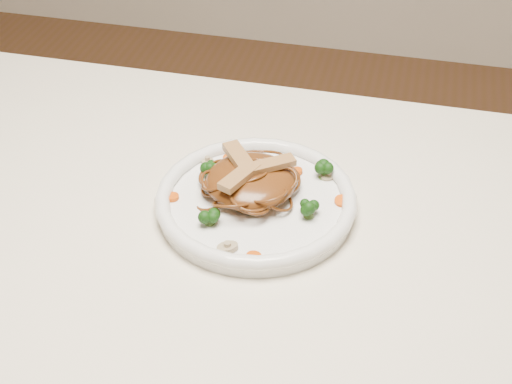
# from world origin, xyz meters

# --- Properties ---
(table) EXTENTS (1.20, 0.80, 0.75)m
(table) POSITION_xyz_m (0.00, 0.00, 0.65)
(table) COLOR beige
(table) RESTS_ON ground
(plate) EXTENTS (0.34, 0.34, 0.02)m
(plate) POSITION_xyz_m (0.01, 0.08, 0.76)
(plate) COLOR white
(plate) RESTS_ON table
(noodle_mound) EXTENTS (0.14, 0.14, 0.04)m
(noodle_mound) POSITION_xyz_m (-0.00, 0.09, 0.78)
(noodle_mound) COLOR #5F3212
(noodle_mound) RESTS_ON plate
(chicken_a) EXTENTS (0.06, 0.05, 0.01)m
(chicken_a) POSITION_xyz_m (0.02, 0.11, 0.81)
(chicken_a) COLOR #AE7E52
(chicken_a) RESTS_ON noodle_mound
(chicken_b) EXTENTS (0.06, 0.07, 0.01)m
(chicken_b) POSITION_xyz_m (-0.02, 0.11, 0.81)
(chicken_b) COLOR #AE7E52
(chicken_b) RESTS_ON noodle_mound
(chicken_c) EXTENTS (0.05, 0.07, 0.01)m
(chicken_c) POSITION_xyz_m (-0.01, 0.07, 0.81)
(chicken_c) COLOR #AE7E52
(chicken_c) RESTS_ON noodle_mound
(broccoli_0) EXTENTS (0.02, 0.02, 0.03)m
(broccoli_0) POSITION_xyz_m (0.09, 0.15, 0.78)
(broccoli_0) COLOR #16430D
(broccoli_0) RESTS_ON plate
(broccoli_1) EXTENTS (0.02, 0.02, 0.03)m
(broccoli_1) POSITION_xyz_m (-0.07, 0.11, 0.78)
(broccoli_1) COLOR #16430D
(broccoli_1) RESTS_ON plate
(broccoli_2) EXTENTS (0.03, 0.03, 0.03)m
(broccoli_2) POSITION_xyz_m (-0.04, 0.02, 0.78)
(broccoli_2) COLOR #16430D
(broccoli_2) RESTS_ON plate
(broccoli_3) EXTENTS (0.02, 0.02, 0.03)m
(broccoli_3) POSITION_xyz_m (0.08, 0.06, 0.78)
(broccoli_3) COLOR #16430D
(broccoli_3) RESTS_ON plate
(carrot_0) EXTENTS (0.02, 0.02, 0.00)m
(carrot_0) POSITION_xyz_m (0.05, 0.15, 0.77)
(carrot_0) COLOR #ED5808
(carrot_0) RESTS_ON plate
(carrot_1) EXTENTS (0.02, 0.02, 0.00)m
(carrot_1) POSITION_xyz_m (-0.10, 0.05, 0.77)
(carrot_1) COLOR #ED5808
(carrot_1) RESTS_ON plate
(carrot_2) EXTENTS (0.03, 0.03, 0.00)m
(carrot_2) POSITION_xyz_m (0.12, 0.10, 0.77)
(carrot_2) COLOR #ED5808
(carrot_2) RESTS_ON plate
(carrot_3) EXTENTS (0.02, 0.02, 0.00)m
(carrot_3) POSITION_xyz_m (-0.05, 0.15, 0.77)
(carrot_3) COLOR #ED5808
(carrot_3) RESTS_ON plate
(carrot_4) EXTENTS (0.02, 0.02, 0.00)m
(carrot_4) POSITION_xyz_m (0.03, -0.03, 0.77)
(carrot_4) COLOR #ED5808
(carrot_4) RESTS_ON plate
(mushroom_0) EXTENTS (0.04, 0.04, 0.01)m
(mushroom_0) POSITION_xyz_m (-0.01, -0.02, 0.77)
(mushroom_0) COLOR #C5B794
(mushroom_0) RESTS_ON plate
(mushroom_1) EXTENTS (0.04, 0.04, 0.01)m
(mushroom_1) POSITION_xyz_m (0.09, 0.15, 0.77)
(mushroom_1) COLOR #C5B794
(mushroom_1) RESTS_ON plate
(mushroom_2) EXTENTS (0.03, 0.03, 0.01)m
(mushroom_2) POSITION_xyz_m (-0.08, 0.14, 0.77)
(mushroom_2) COLOR #C5B794
(mushroom_2) RESTS_ON plate
(mushroom_3) EXTENTS (0.03, 0.03, 0.01)m
(mushroom_3) POSITION_xyz_m (0.08, 0.16, 0.77)
(mushroom_3) COLOR #C5B794
(mushroom_3) RESTS_ON plate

